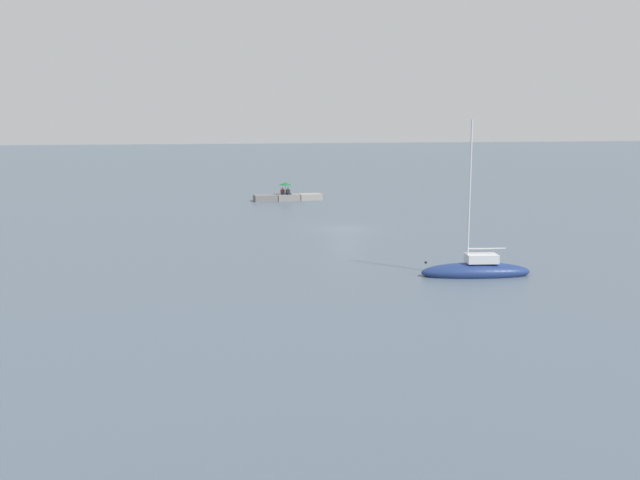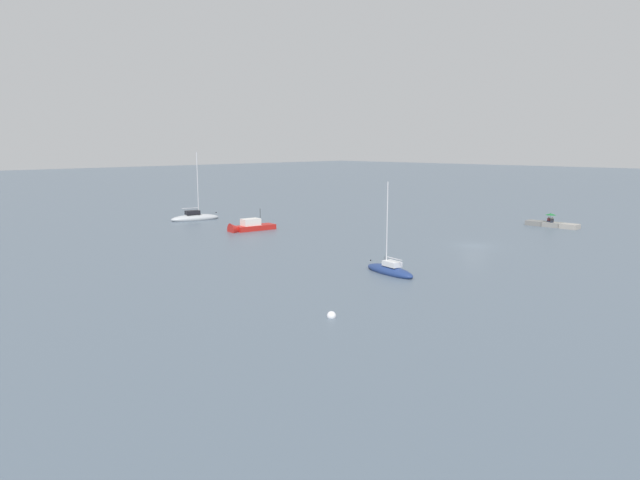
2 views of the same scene
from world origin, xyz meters
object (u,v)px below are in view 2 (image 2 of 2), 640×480
(person_seated_maroon_right, at_px, (549,220))
(motorboat_red_near, at_px, (248,228))
(sailboat_navy_near, at_px, (390,270))
(mooring_buoy_near, at_px, (331,316))
(person_seated_dark_left, at_px, (552,221))
(umbrella_open_green, at_px, (551,214))
(sailboat_grey_mid, at_px, (195,218))

(person_seated_maroon_right, distance_m, motorboat_red_near, 42.52)
(sailboat_navy_near, height_order, mooring_buoy_near, sailboat_navy_near)
(person_seated_dark_left, height_order, motorboat_red_near, motorboat_red_near)
(person_seated_maroon_right, height_order, mooring_buoy_near, person_seated_maroon_right)
(person_seated_dark_left, bearing_deg, sailboat_navy_near, 81.60)
(person_seated_dark_left, xyz_separation_m, sailboat_navy_near, (-1.81, 39.62, -0.63))
(umbrella_open_green, distance_m, sailboat_navy_near, 39.84)
(person_seated_dark_left, xyz_separation_m, mooring_buoy_near, (-7.20, 53.00, -0.82))
(person_seated_dark_left, bearing_deg, mooring_buoy_near, 86.72)
(umbrella_open_green, relative_size, motorboat_red_near, 0.22)
(sailboat_grey_mid, distance_m, mooring_buoy_near, 54.21)
(person_seated_maroon_right, bearing_deg, sailboat_navy_near, 82.39)
(sailboat_navy_near, bearing_deg, person_seated_maroon_right, 14.66)
(person_seated_dark_left, bearing_deg, umbrella_open_green, -36.37)
(sailboat_navy_near, xyz_separation_m, sailboat_grey_mid, (44.28, -8.31, 0.08))
(person_seated_maroon_right, height_order, sailboat_navy_near, sailboat_navy_near)
(umbrella_open_green, distance_m, sailboat_grey_mid, 52.63)
(umbrella_open_green, height_order, motorboat_red_near, motorboat_red_near)
(motorboat_red_near, height_order, mooring_buoy_near, motorboat_red_near)
(sailboat_navy_near, distance_m, motorboat_red_near, 30.57)
(umbrella_open_green, distance_m, mooring_buoy_near, 53.69)
(mooring_buoy_near, bearing_deg, person_seated_dark_left, -82.26)
(umbrella_open_green, height_order, sailboat_grey_mid, sailboat_grey_mid)
(motorboat_red_near, bearing_deg, sailboat_navy_near, 175.82)
(sailboat_grey_mid, xyz_separation_m, mooring_buoy_near, (-49.68, 21.69, -0.27))
(umbrella_open_green, xyz_separation_m, sailboat_navy_near, (-2.10, 39.76, -1.50))
(person_seated_maroon_right, xyz_separation_m, umbrella_open_green, (-0.26, 0.03, 0.87))
(mooring_buoy_near, bearing_deg, sailboat_grey_mid, -23.59)
(person_seated_dark_left, height_order, sailboat_grey_mid, sailboat_grey_mid)
(sailboat_grey_mid, height_order, mooring_buoy_near, sailboat_grey_mid)
(sailboat_grey_mid, bearing_deg, person_seated_dark_left, 50.59)
(person_seated_dark_left, distance_m, motorboat_red_near, 42.76)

